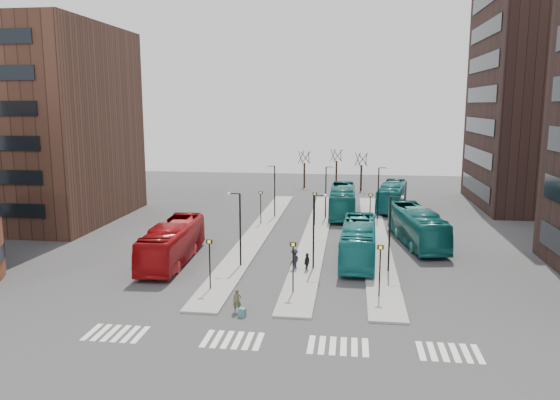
# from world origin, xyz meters

# --- Properties ---
(ground) EXTENTS (160.00, 160.00, 0.00)m
(ground) POSITION_xyz_m (0.00, 0.00, 0.00)
(ground) COLOR #313134
(ground) RESTS_ON ground
(island_left) EXTENTS (2.50, 45.00, 0.15)m
(island_left) POSITION_xyz_m (-4.00, 30.00, 0.07)
(island_left) COLOR gray
(island_left) RESTS_ON ground
(island_mid) EXTENTS (2.50, 45.00, 0.15)m
(island_mid) POSITION_xyz_m (2.00, 30.00, 0.07)
(island_mid) COLOR gray
(island_mid) RESTS_ON ground
(island_right) EXTENTS (2.50, 45.00, 0.15)m
(island_right) POSITION_xyz_m (8.00, 30.00, 0.07)
(island_right) COLOR gray
(island_right) RESTS_ON ground
(suitcase) EXTENTS (0.51, 0.44, 0.55)m
(suitcase) POSITION_xyz_m (-1.15, 7.52, 0.27)
(suitcase) COLOR #1D21A1
(suitcase) RESTS_ON ground
(red_bus) EXTENTS (3.37, 12.22, 3.37)m
(red_bus) POSITION_xyz_m (-9.44, 18.72, 1.69)
(red_bus) COLOR #A00C0F
(red_bus) RESTS_ON ground
(teal_bus_a) EXTENTS (3.21, 12.01, 3.32)m
(teal_bus_a) POSITION_xyz_m (6.25, 21.33, 1.66)
(teal_bus_a) COLOR #167071
(teal_bus_a) RESTS_ON ground
(teal_bus_b) EXTENTS (3.03, 12.60, 3.50)m
(teal_bus_b) POSITION_xyz_m (4.51, 40.64, 1.75)
(teal_bus_b) COLOR #136361
(teal_bus_b) RESTS_ON ground
(teal_bus_c) EXTENTS (4.82, 12.62, 3.43)m
(teal_bus_c) POSITION_xyz_m (11.87, 27.63, 1.71)
(teal_bus_c) COLOR #135F5D
(teal_bus_c) RESTS_ON ground
(teal_bus_d) EXTENTS (4.77, 12.32, 3.35)m
(teal_bus_d) POSITION_xyz_m (10.74, 45.66, 1.67)
(teal_bus_d) COLOR #16696E
(teal_bus_d) RESTS_ON ground
(traveller) EXTENTS (0.61, 0.45, 1.54)m
(traveller) POSITION_xyz_m (-1.61, 8.18, 0.77)
(traveller) COLOR #4D4D2E
(traveller) RESTS_ON ground
(commuter_a) EXTENTS (1.09, 0.99, 1.82)m
(commuter_a) POSITION_xyz_m (-8.79, 18.70, 0.91)
(commuter_a) COLOR black
(commuter_a) RESTS_ON ground
(commuter_b) EXTENTS (0.67, 0.99, 1.56)m
(commuter_b) POSITION_xyz_m (2.15, 17.34, 0.78)
(commuter_b) COLOR black
(commuter_b) RESTS_ON ground
(commuter_c) EXTENTS (1.04, 1.29, 1.74)m
(commuter_c) POSITION_xyz_m (1.09, 17.75, 0.87)
(commuter_c) COLOR black
(commuter_c) RESTS_ON ground
(crosswalk_stripes) EXTENTS (22.35, 2.40, 0.01)m
(crosswalk_stripes) POSITION_xyz_m (1.75, 4.00, 0.01)
(crosswalk_stripes) COLOR silver
(crosswalk_stripes) RESTS_ON ground
(office_block) EXTENTS (25.00, 20.12, 22.00)m
(office_block) POSITION_xyz_m (-34.00, 33.98, 11.00)
(office_block) COLOR #4C2F23
(office_block) RESTS_ON ground
(sign_poles) EXTENTS (12.45, 22.12, 3.65)m
(sign_poles) POSITION_xyz_m (1.60, 23.00, 2.41)
(sign_poles) COLOR black
(sign_poles) RESTS_ON ground
(lamp_posts) EXTENTS (14.04, 20.24, 6.12)m
(lamp_posts) POSITION_xyz_m (2.64, 28.00, 3.58)
(lamp_posts) COLOR black
(lamp_posts) RESTS_ON ground
(bare_trees) EXTENTS (10.97, 8.14, 5.90)m
(bare_trees) POSITION_xyz_m (2.67, 62.67, 2.72)
(bare_trees) COLOR black
(bare_trees) RESTS_ON ground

